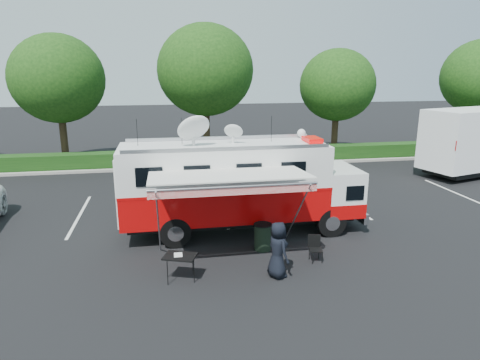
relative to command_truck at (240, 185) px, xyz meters
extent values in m
plane|color=black|center=(0.08, 0.00, -1.86)|extent=(120.00, 120.00, 0.00)
cube|color=#9E998E|center=(4.08, 11.00, -1.78)|extent=(60.00, 0.35, 0.15)
cube|color=black|center=(4.08, 11.90, -1.36)|extent=(60.00, 1.20, 1.00)
cylinder|color=black|center=(-8.92, 13.00, 0.34)|extent=(0.44, 0.44, 4.40)
ellipsoid|color=#14380F|center=(-8.92, 13.00, 3.60)|extent=(5.63, 5.63, 5.35)
cylinder|color=black|center=(0.08, 13.00, 0.54)|extent=(0.44, 0.44, 4.80)
ellipsoid|color=#14380F|center=(0.08, 13.00, 4.09)|extent=(6.14, 6.14, 5.84)
cylinder|color=black|center=(9.08, 13.00, 0.14)|extent=(0.44, 0.44, 4.00)
ellipsoid|color=#14380F|center=(9.08, 13.00, 3.10)|extent=(5.12, 5.12, 4.86)
cylinder|color=black|center=(20.08, 13.00, 0.34)|extent=(0.44, 0.44, 4.40)
cube|color=silver|center=(-6.42, 3.00, -1.85)|extent=(0.12, 5.50, 0.01)
cube|color=silver|center=(-0.42, 3.00, -1.85)|extent=(0.12, 5.50, 0.01)
cube|color=silver|center=(5.58, 3.00, -1.85)|extent=(0.12, 5.50, 0.01)
cube|color=silver|center=(11.58, 3.00, -1.85)|extent=(0.12, 5.50, 0.01)
cube|color=black|center=(0.08, 0.00, -1.31)|extent=(8.48, 1.38, 0.30)
cylinder|color=black|center=(3.23, -1.08, -1.31)|extent=(1.08, 0.32, 1.08)
cylinder|color=black|center=(3.23, 1.08, -1.31)|extent=(1.08, 0.32, 1.08)
cylinder|color=black|center=(-2.49, -1.08, -1.31)|extent=(1.08, 0.32, 1.08)
cylinder|color=black|center=(-2.49, 1.08, -1.31)|extent=(1.08, 0.32, 1.08)
cube|color=silver|center=(4.56, 0.00, -1.27)|extent=(0.20, 2.47, 0.39)
cube|color=silver|center=(3.83, 0.00, -0.33)|extent=(1.38, 2.47, 1.68)
cube|color=#B10707|center=(3.83, 0.00, -0.92)|extent=(1.40, 2.49, 0.54)
cube|color=black|center=(4.47, 0.00, -0.03)|extent=(0.12, 2.17, 0.69)
cube|color=#B10707|center=(-0.61, 0.00, -0.58)|extent=(7.49, 2.47, 1.18)
cube|color=#B10707|center=(-0.61, 0.00, 0.02)|extent=(7.51, 2.49, 0.10)
cube|color=silver|center=(-0.61, 0.00, 0.76)|extent=(7.49, 2.47, 1.38)
cube|color=silver|center=(-0.61, 0.00, 1.49)|extent=(7.49, 2.47, 0.08)
cube|color=#CC0505|center=(2.74, 0.00, 1.62)|extent=(0.54, 0.94, 0.16)
sphere|color=silver|center=(2.64, 0.99, 1.72)|extent=(0.34, 0.34, 0.34)
ellipsoid|color=silver|center=(-1.70, -0.15, 2.19)|extent=(1.18, 1.18, 0.35)
ellipsoid|color=silver|center=(-0.22, 0.20, 1.99)|extent=(0.69, 0.69, 0.20)
cylinder|color=black|center=(-3.67, 0.39, 1.99)|extent=(0.02, 0.02, 0.99)
cylinder|color=black|center=(-2.09, 0.39, 1.99)|extent=(0.02, 0.02, 0.99)
cylinder|color=black|center=(1.26, 0.39, 1.99)|extent=(0.02, 0.02, 0.99)
cube|color=silver|center=(-0.81, -2.42, 1.00)|extent=(4.93, 2.36, 0.20)
cube|color=red|center=(-0.81, -3.58, 0.82)|extent=(4.93, 0.04, 0.28)
cylinder|color=#B2B2B7|center=(-0.81, -3.60, 0.94)|extent=(4.93, 0.07, 0.07)
cylinder|color=#B2B2B7|center=(-3.02, -2.49, -0.45)|extent=(0.05, 2.55, 2.84)
cylinder|color=#B2B2B7|center=(1.41, -2.49, -0.45)|extent=(0.05, 2.55, 2.84)
imported|color=black|center=(0.44, -3.84, -1.86)|extent=(0.80, 0.98, 1.72)
cube|color=black|center=(-2.43, -3.54, -1.10)|extent=(1.09, 0.93, 0.04)
cylinder|color=black|center=(-2.81, -3.78, -1.48)|extent=(0.02, 0.02, 0.76)
cylinder|color=black|center=(-2.81, -3.31, -1.48)|extent=(0.02, 0.02, 0.76)
cylinder|color=black|center=(-2.05, -3.78, -1.48)|extent=(0.02, 0.02, 0.76)
cylinder|color=black|center=(-2.05, -3.31, -1.48)|extent=(0.02, 0.02, 0.76)
cube|color=silver|center=(-2.48, -3.49, -1.07)|extent=(0.24, 0.33, 0.01)
cube|color=black|center=(1.93, -3.05, -1.45)|extent=(0.49, 0.49, 0.04)
cube|color=black|center=(1.93, -2.85, -1.23)|extent=(0.40, 0.14, 0.45)
cylinder|color=black|center=(1.77, -3.21, -1.66)|extent=(0.02, 0.02, 0.40)
cylinder|color=black|center=(1.77, -2.89, -1.66)|extent=(0.02, 0.02, 0.40)
cylinder|color=black|center=(2.09, -3.21, -1.66)|extent=(0.02, 0.02, 0.40)
cylinder|color=black|center=(2.09, -2.89, -1.66)|extent=(0.02, 0.02, 0.40)
cylinder|color=black|center=(0.45, -1.82, -1.41)|extent=(0.58, 0.58, 0.89)
cylinder|color=black|center=(0.45, -1.82, -0.95)|extent=(0.63, 0.63, 0.04)
cylinder|color=black|center=(13.67, 6.07, -1.34)|extent=(1.04, 0.31, 1.04)
cylinder|color=black|center=(13.67, 8.36, -1.34)|extent=(1.04, 0.31, 1.04)
cylinder|color=black|center=(14.92, 6.07, -1.34)|extent=(1.04, 0.31, 1.04)
cylinder|color=black|center=(14.92, 8.36, -1.34)|extent=(1.04, 0.31, 1.04)
camera|label=1|loc=(-2.74, -15.16, 4.22)|focal=32.00mm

